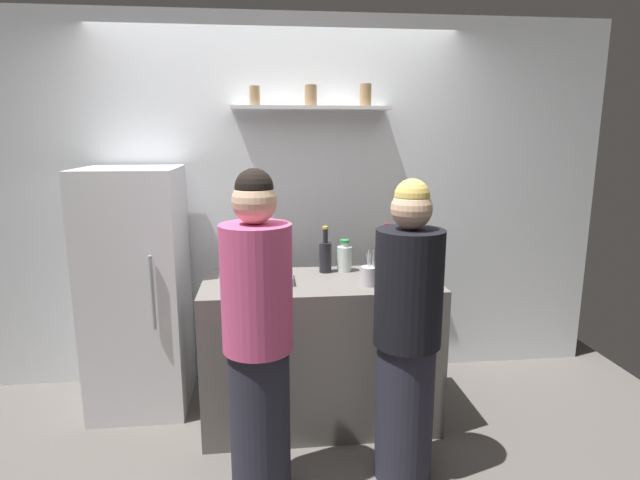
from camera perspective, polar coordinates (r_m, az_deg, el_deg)
The scene contains 11 objects.
ground_plane at distance 3.03m, azimuth -3.35°, elevation -24.46°, with size 5.28×5.28×0.00m, color #59544F.
back_wall_assembly at distance 3.73m, azimuth -4.57°, elevation 4.24°, with size 4.80×0.32×2.60m.
refrigerator at distance 3.54m, azimuth -19.71°, elevation -5.31°, with size 0.60×0.65×1.59m.
counter at distance 3.27m, azimuth 0.00°, elevation -12.25°, with size 1.42×0.64×0.92m, color #66605B.
baking_pan at distance 3.09m, azimuth -6.27°, elevation -4.25°, with size 0.34×0.24×0.05m, color gray.
utensil_holder at distance 3.01m, azimuth 5.54°, elevation -4.01°, with size 0.10×0.10×0.22m.
wine_bottle_dark_glass at distance 3.27m, azimuth 0.60°, elevation -1.75°, with size 0.08×0.08×0.30m.
wine_bottle_amber_glass at distance 3.33m, azimuth 7.35°, elevation -1.37°, with size 0.07×0.07×0.31m.
water_bottle_plastic at distance 3.30m, azimuth 2.75°, elevation -1.98°, with size 0.09×0.09×0.21m.
person_blonde at distance 2.67m, azimuth 9.69°, elevation -10.74°, with size 0.34×0.34×1.58m.
person_pink_top at distance 2.52m, azimuth -6.94°, elevation -11.18°, with size 0.34×0.34×1.64m.
Camera 1 is at (-0.11, -2.44, 1.79)m, focal length 28.62 mm.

